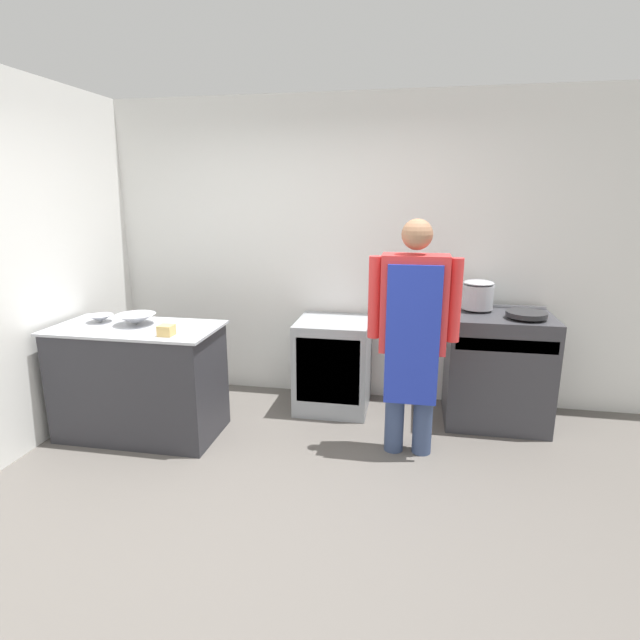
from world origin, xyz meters
The scene contains 12 objects.
ground_plane centered at (0.00, 0.00, 0.00)m, with size 14.00×14.00×0.00m, color #5B5651.
wall_back centered at (0.00, 1.95, 1.35)m, with size 8.00×0.05×2.70m.
wall_left centered at (-1.99, 1.00, 1.35)m, with size 0.05×8.00×2.70m.
prep_counter centered at (-1.28, 0.82, 0.44)m, with size 1.27×0.65×0.88m.
stove centered at (1.51, 1.56, 0.46)m, with size 0.81×0.63×0.94m.
fridge_unit centered at (0.13, 1.59, 0.40)m, with size 0.63×0.61×0.80m.
person_cook centered at (0.81, 0.90, 0.97)m, with size 0.64×0.24×1.71m.
mixing_bowl centered at (-1.30, 0.88, 0.92)m, with size 0.30×0.30×0.08m.
small_bowl centered at (-1.62, 0.90, 0.91)m, with size 0.20×0.20×0.06m.
plastic_tub centered at (-0.92, 0.64, 0.92)m, with size 0.10×0.10×0.08m.
stock_pot centered at (1.32, 1.67, 1.06)m, with size 0.25×0.25×0.24m.
saute_pan centered at (1.67, 1.45, 0.96)m, with size 0.31×0.31×0.04m.
Camera 1 is at (0.78, -2.53, 1.86)m, focal length 28.00 mm.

